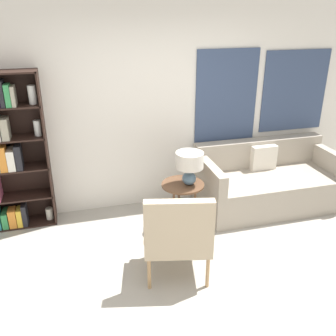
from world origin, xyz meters
TOP-DOWN VIEW (x-y plane):
  - ground_plane at (0.00, 0.00)m, footprint 14.00×14.00m
  - wall_back at (0.06, 2.03)m, footprint 6.40×0.08m
  - bookshelf at (-1.86, 1.84)m, footprint 0.85×0.30m
  - armchair at (-0.16, 0.32)m, footprint 0.76×0.71m
  - couch at (1.48, 1.53)m, footprint 1.90×0.95m
  - side_table at (0.20, 1.33)m, footprint 0.53×0.53m
  - table_lamp at (0.26, 1.29)m, footprint 0.33×0.33m

SIDE VIEW (x-z plane):
  - ground_plane at x=0.00m, z-range 0.00..0.00m
  - couch at x=1.48m, z-range -0.11..0.74m
  - side_table at x=0.20m, z-range 0.22..0.78m
  - armchair at x=-0.16m, z-range 0.06..1.02m
  - table_lamp at x=0.26m, z-range 0.63..1.04m
  - bookshelf at x=-1.86m, z-range 0.01..1.92m
  - wall_back at x=0.06m, z-range 0.00..2.70m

